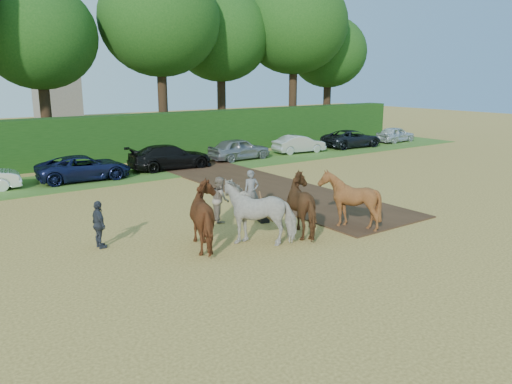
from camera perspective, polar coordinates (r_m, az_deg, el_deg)
name	(u,v)px	position (r m, az deg, el deg)	size (l,w,h in m)	color
ground	(341,225)	(19.10, 9.73, -3.69)	(120.00, 120.00, 0.00)	gold
earth_strip	(263,186)	(25.18, 0.83, 0.67)	(4.50, 17.00, 0.05)	#472D1C
grass_verge	(174,169)	(30.30, -9.38, 2.62)	(50.00, 5.00, 0.03)	#38601E
hedgerow	(142,137)	(34.14, -12.86, 6.17)	(46.00, 1.60, 3.00)	#14380F
spectator_near	(220,199)	(19.11, -4.15, -0.83)	(0.84, 0.66, 1.74)	#A1927E
spectator_far	(99,225)	(16.91, -17.50, -3.57)	(0.92, 0.38, 1.58)	#272C35
plough_team	(283,207)	(17.24, 3.10, -1.77)	(7.27, 5.22, 2.10)	brown
parked_cars	(198,154)	(31.25, -6.60, 4.30)	(41.56, 3.07, 1.46)	#A5A7AB
treeline	(93,21)	(36.46, -18.13, 18.07)	(48.70, 10.60, 14.21)	#382616
church	(49,7)	(70.37, -22.59, 18.98)	(5.20, 5.20, 27.00)	slate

